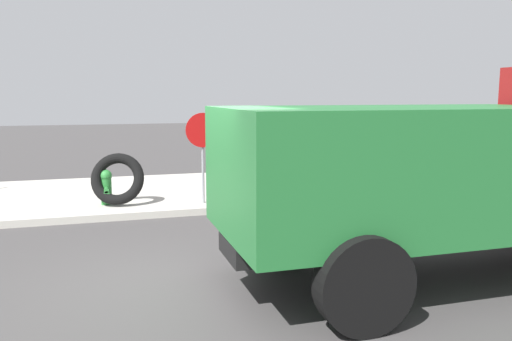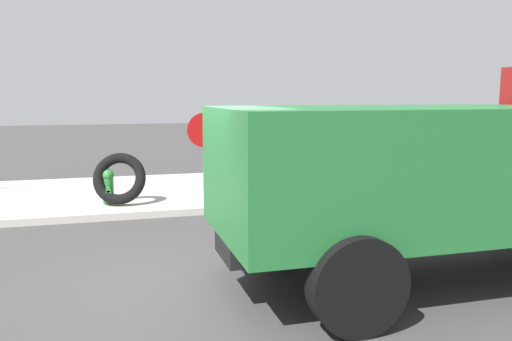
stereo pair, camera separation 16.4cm
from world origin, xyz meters
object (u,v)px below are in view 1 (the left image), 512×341
object	(u,v)px
loose_tire	(118,179)
fire_hydrant	(106,186)
dump_truck_green	(482,163)
stop_sign	(203,141)

from	to	relation	value
loose_tire	fire_hydrant	bearing A→B (deg)	149.79
loose_tire	dump_truck_green	xyz separation A→B (m)	(4.80, -5.59, 0.88)
fire_hydrant	loose_tire	distance (m)	0.33
fire_hydrant	loose_tire	world-z (taller)	loose_tire
dump_truck_green	stop_sign	bearing A→B (deg)	119.27
loose_tire	stop_sign	world-z (taller)	stop_sign
fire_hydrant	dump_truck_green	distance (m)	7.71
fire_hydrant	dump_truck_green	size ratio (longest dim) A/B	0.11
loose_tire	dump_truck_green	size ratio (longest dim) A/B	0.17
fire_hydrant	stop_sign	distance (m)	2.35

